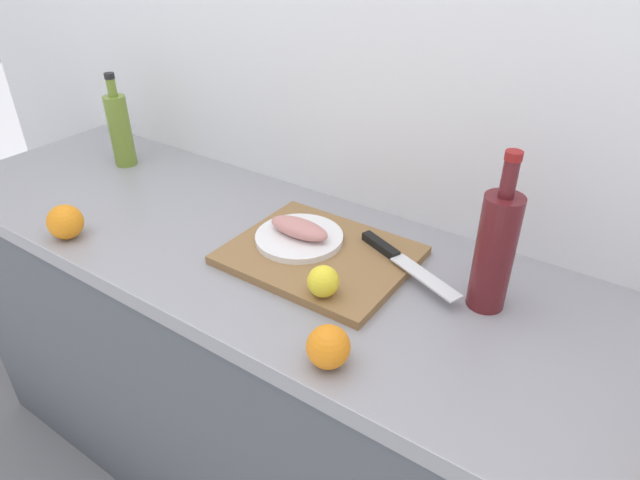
{
  "coord_description": "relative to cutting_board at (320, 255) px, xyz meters",
  "views": [
    {
      "loc": [
        0.71,
        -0.81,
        1.58
      ],
      "look_at": [
        0.13,
        0.03,
        0.95
      ],
      "focal_mm": 30.66,
      "sensor_mm": 36.0,
      "label": 1
    }
  ],
  "objects": [
    {
      "name": "orange_1",
      "position": [
        0.2,
        -0.26,
        0.03
      ],
      "size": [
        0.08,
        0.08,
        0.08
      ],
      "primitive_type": "sphere",
      "color": "orange",
      "rests_on": "kitchen_counter"
    },
    {
      "name": "olive_oil_bottle",
      "position": [
        -0.78,
        0.1,
        0.1
      ],
      "size": [
        0.06,
        0.06,
        0.28
      ],
      "color": "olive",
      "rests_on": "kitchen_counter"
    },
    {
      "name": "kitchen_counter",
      "position": [
        -0.13,
        -0.03,
        -0.46
      ],
      "size": [
        2.0,
        0.6,
        0.9
      ],
      "color": "#4C5159",
      "rests_on": "ground_plane"
    },
    {
      "name": "orange_2",
      "position": [
        -0.55,
        -0.26,
        0.03
      ],
      "size": [
        0.08,
        0.08,
        0.08
      ],
      "primitive_type": "sphere",
      "color": "orange",
      "rests_on": "kitchen_counter"
    },
    {
      "name": "fish_fillet",
      "position": [
        -0.07,
        0.01,
        0.04
      ],
      "size": [
        0.15,
        0.06,
        0.04
      ],
      "primitive_type": "ellipsoid",
      "color": "tan",
      "rests_on": "white_plate"
    },
    {
      "name": "wine_bottle",
      "position": [
        0.36,
        0.05,
        0.12
      ],
      "size": [
        0.07,
        0.07,
        0.33
      ],
      "color": "#59191E",
      "rests_on": "kitchen_counter"
    },
    {
      "name": "chef_knife",
      "position": [
        0.15,
        0.07,
        0.02
      ],
      "size": [
        0.28,
        0.14,
        0.02
      ],
      "rotation": [
        0.0,
        0.0,
        -0.39
      ],
      "color": "silver",
      "rests_on": "cutting_board"
    },
    {
      "name": "white_plate",
      "position": [
        -0.07,
        0.01,
        0.02
      ],
      "size": [
        0.2,
        0.2,
        0.01
      ],
      "primitive_type": "cylinder",
      "color": "white",
      "rests_on": "cutting_board"
    },
    {
      "name": "back_wall",
      "position": [
        -0.13,
        0.3,
        0.34
      ],
      "size": [
        3.2,
        0.05,
        2.5
      ],
      "primitive_type": "cube",
      "color": "white",
      "rests_on": "ground_plane"
    },
    {
      "name": "lemon_0",
      "position": [
        0.09,
        -0.13,
        0.04
      ],
      "size": [
        0.06,
        0.06,
        0.06
      ],
      "primitive_type": "sphere",
      "color": "yellow",
      "rests_on": "cutting_board"
    },
    {
      "name": "cutting_board",
      "position": [
        0.0,
        0.0,
        0.0
      ],
      "size": [
        0.39,
        0.32,
        0.02
      ],
      "primitive_type": "cube",
      "color": "olive",
      "rests_on": "kitchen_counter"
    }
  ]
}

